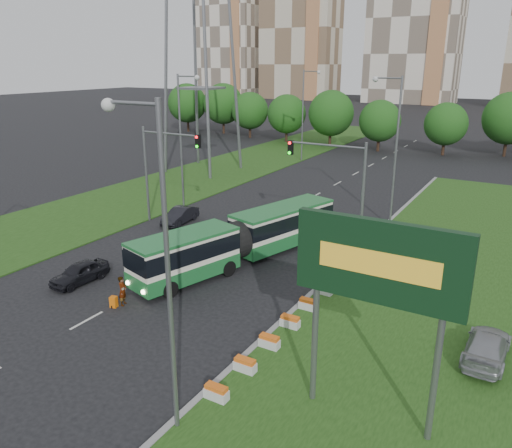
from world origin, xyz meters
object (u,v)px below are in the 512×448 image
Objects in this scene: traffic_mast_left at (160,161)px; articulated_bus at (240,238)px; car_left_far at (180,216)px; pedestrian at (123,291)px; car_left_near at (80,273)px; car_median at (487,347)px; traffic_mast_median at (341,179)px; shopping_trolley at (114,302)px; billboard at (378,271)px.

articulated_bus is (10.01, -3.88, -3.70)m from traffic_mast_left.
car_left_far is 14.92m from pedestrian.
car_left_near is 0.87× the size of car_median.
traffic_mast_median is 0.49× the size of articulated_bus.
traffic_mast_median is 16.86m from shopping_trolley.
car_left_near is at bearing 58.02° from pedestrian.
traffic_mast_left reaches higher than pedestrian.
traffic_mast_median is 8.00m from articulated_bus.
articulated_bus is (-5.15, -4.88, -3.70)m from traffic_mast_median.
traffic_mast_left is at bearing 146.45° from billboard.
car_left_far is (-8.82, 4.59, -0.99)m from articulated_bus.
shopping_trolley is at bearing 173.07° from billboard.
car_left_near is at bearing -114.06° from articulated_bus.
traffic_mast_median is at bearing 3.77° from traffic_mast_left.
pedestrian is 0.77m from shopping_trolley.
traffic_mast_median is at bearing 59.55° from articulated_bus.
car_median is 19.10m from shopping_trolley.
car_left_far is 26.52m from car_median.
billboard and traffic_mast_left have the same top height.
car_left_far reaches higher than car_left_near.
shopping_trolley is (7.52, -13.17, -5.04)m from traffic_mast_left.
traffic_mast_median is 16.18m from pedestrian.
billboard is at bearing -20.35° from shopping_trolley.
shopping_trolley is at bearing -118.31° from traffic_mast_median.
billboard is 1.00× the size of traffic_mast_left.
traffic_mast_median reaches higher than pedestrian.
traffic_mast_median is (-7.47, 16.00, -0.81)m from billboard.
billboard is 20.34m from car_left_near.
pedestrian is at bearing -118.37° from traffic_mast_median.
traffic_mast_left is at bearing 106.33° from shopping_trolley.
billboard is at bearing -25.31° from articulated_bus.
shopping_trolley is (6.34, -13.88, -0.35)m from car_left_far.
articulated_bus is at bearing 52.91° from car_left_near.
billboard is at bearing -6.32° from car_left_near.
pedestrian reaches higher than car_median.
billboard reaches higher than car_left_near.
articulated_bus reaches higher than car_left_far.
billboard reaches higher than car_left_far.
car_median reaches higher than shopping_trolley.
traffic_mast_left is at bearing 108.72° from car_left_near.
traffic_mast_median reaches higher than shopping_trolley.
car_left_near is at bearing -132.73° from traffic_mast_median.
billboard is 17.68m from traffic_mast_median.
articulated_bus is 10.00m from car_left_far.
traffic_mast_median is 18.07m from car_left_near.
pedestrian is (-18.27, -4.15, 0.07)m from car_median.
shopping_trolley is (-18.52, -4.64, -0.47)m from car_median.
car_left_far is at bearing 30.91° from traffic_mast_left.
shopping_trolley is at bearing -88.89° from articulated_bus.
articulated_bus is at bearing 138.62° from billboard.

